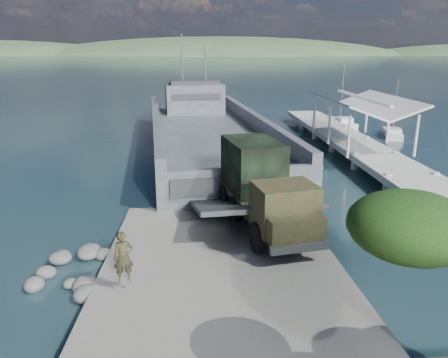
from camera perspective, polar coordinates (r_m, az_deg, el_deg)
ground at (r=18.87m, az=-0.28°, el=-12.38°), size 1400.00×1400.00×0.00m
boat_ramp at (r=17.88m, az=-0.09°, el=-13.24°), size 10.00×18.00×0.50m
shoreline_rocks at (r=19.99m, az=-18.80°, el=-11.59°), size 3.20×5.60×0.90m
distant_headlands at (r=578.77m, az=1.50°, el=15.88°), size 1000.00×240.00×48.00m
pier at (r=38.63m, az=17.69°, el=4.65°), size 6.40×44.00×6.10m
landing_craft at (r=41.17m, az=-2.26°, el=5.21°), size 13.12×39.45×11.52m
military_truck at (r=22.12m, az=5.00°, el=-0.88°), size 4.26×9.04×4.04m
soldier at (r=16.73m, az=-12.91°, el=-11.14°), size 0.82×0.65×1.97m
sailboat_near at (r=50.32m, az=21.17°, el=5.51°), size 2.93×5.38×6.29m
sailboat_far at (r=54.85m, az=14.97°, el=7.00°), size 2.37×6.35×7.56m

